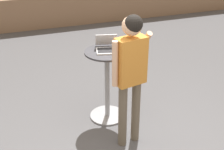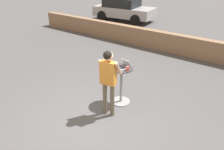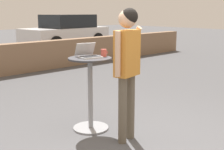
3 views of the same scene
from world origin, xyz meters
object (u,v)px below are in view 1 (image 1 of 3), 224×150
(cafe_table, at_px, (107,81))
(standing_person, at_px, (131,66))
(laptop, at_px, (107,47))
(coffee_mug, at_px, (123,47))

(cafe_table, relative_size, standing_person, 0.61)
(laptop, distance_m, standing_person, 0.70)
(cafe_table, xyz_separation_m, standing_person, (0.07, -0.65, 0.51))
(coffee_mug, bearing_deg, laptop, 155.17)
(standing_person, bearing_deg, laptop, 94.75)
(cafe_table, distance_m, coffee_mug, 0.56)
(laptop, xyz_separation_m, standing_person, (0.06, -0.70, 0.01))
(coffee_mug, height_order, standing_person, standing_person)
(cafe_table, xyz_separation_m, coffee_mug, (0.22, -0.05, 0.51))
(cafe_table, bearing_deg, coffee_mug, -12.84)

